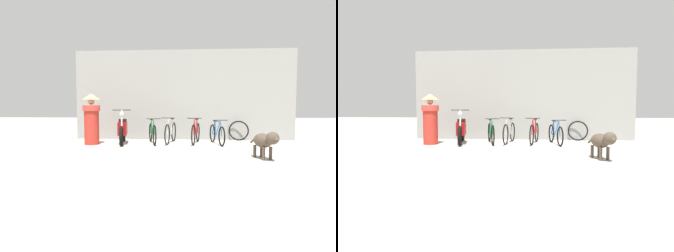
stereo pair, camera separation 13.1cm
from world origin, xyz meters
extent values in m
plane|color=#ADA89E|center=(0.00, 0.00, 0.00)|extent=(60.00, 60.00, 0.00)
cube|color=gray|center=(0.00, 3.62, 1.67)|extent=(8.18, 0.20, 3.35)
torus|color=black|center=(-0.89, 1.82, 0.33)|extent=(0.20, 0.64, 0.65)
torus|color=black|center=(-1.15, 2.81, 0.33)|extent=(0.20, 0.64, 0.65)
cylinder|color=#1E7238|center=(-0.99, 2.21, 0.54)|extent=(0.15, 0.50, 0.54)
cylinder|color=#1E7238|center=(-1.07, 2.49, 0.52)|extent=(0.06, 0.13, 0.49)
cylinder|color=#1E7238|center=(-1.01, 2.25, 0.78)|extent=(0.17, 0.58, 0.06)
cylinder|color=#1E7238|center=(-1.10, 2.63, 0.30)|extent=(0.12, 0.38, 0.08)
cylinder|color=#1E7238|center=(-1.11, 2.68, 0.54)|extent=(0.10, 0.30, 0.45)
cylinder|color=#1E7238|center=(-0.91, 1.90, 0.56)|extent=(0.07, 0.18, 0.48)
cube|color=black|center=(-1.08, 2.54, 0.79)|extent=(0.11, 0.19, 0.05)
cylinder|color=black|center=(-0.93, 1.97, 0.84)|extent=(0.45, 0.14, 0.02)
torus|color=black|center=(-0.51, 2.01, 0.33)|extent=(0.15, 0.67, 0.67)
torus|color=black|center=(-0.34, 2.99, 0.33)|extent=(0.15, 0.67, 0.67)
cylinder|color=beige|center=(-0.44, 2.39, 0.55)|extent=(0.11, 0.49, 0.55)
cylinder|color=beige|center=(-0.40, 2.67, 0.54)|extent=(0.05, 0.13, 0.51)
cylinder|color=beige|center=(-0.43, 2.44, 0.80)|extent=(0.12, 0.57, 0.06)
cylinder|color=beige|center=(-0.37, 2.81, 0.31)|extent=(0.09, 0.38, 0.08)
cylinder|color=beige|center=(-0.37, 2.86, 0.56)|extent=(0.08, 0.30, 0.47)
cylinder|color=beige|center=(-0.49, 2.08, 0.58)|extent=(0.06, 0.18, 0.49)
cube|color=black|center=(-0.39, 2.72, 0.82)|extent=(0.10, 0.19, 0.05)
cylinder|color=black|center=(-0.48, 2.16, 0.86)|extent=(0.46, 0.10, 0.02)
torus|color=black|center=(0.32, 1.93, 0.33)|extent=(0.17, 0.66, 0.66)
torus|color=black|center=(0.51, 2.89, 0.33)|extent=(0.17, 0.66, 0.66)
cylinder|color=red|center=(0.40, 2.30, 0.55)|extent=(0.12, 0.48, 0.55)
cylinder|color=red|center=(0.45, 2.58, 0.53)|extent=(0.05, 0.13, 0.50)
cylinder|color=red|center=(0.41, 2.35, 0.80)|extent=(0.14, 0.56, 0.06)
cylinder|color=red|center=(0.48, 2.71, 0.31)|extent=(0.10, 0.37, 0.08)
cylinder|color=red|center=(0.49, 2.76, 0.56)|extent=(0.08, 0.29, 0.46)
cylinder|color=red|center=(0.34, 2.00, 0.57)|extent=(0.06, 0.18, 0.49)
cube|color=black|center=(0.46, 2.63, 0.81)|extent=(0.10, 0.19, 0.05)
cylinder|color=black|center=(0.35, 2.08, 0.85)|extent=(0.46, 0.11, 0.02)
torus|color=black|center=(1.18, 1.77, 0.31)|extent=(0.15, 0.62, 0.62)
torus|color=black|center=(1.01, 2.80, 0.31)|extent=(0.15, 0.62, 0.62)
cylinder|color=#1959A5|center=(1.12, 2.17, 0.51)|extent=(0.11, 0.51, 0.52)
cylinder|color=#1959A5|center=(1.07, 2.46, 0.50)|extent=(0.05, 0.13, 0.47)
cylinder|color=#1959A5|center=(1.11, 2.22, 0.74)|extent=(0.13, 0.60, 0.06)
cylinder|color=#1959A5|center=(1.04, 2.60, 0.29)|extent=(0.09, 0.39, 0.07)
cylinder|color=#1959A5|center=(1.03, 2.66, 0.52)|extent=(0.08, 0.31, 0.43)
cylinder|color=#1959A5|center=(1.17, 1.84, 0.53)|extent=(0.06, 0.19, 0.46)
cube|color=black|center=(1.06, 2.51, 0.76)|extent=(0.10, 0.19, 0.05)
cylinder|color=black|center=(1.16, 1.92, 0.80)|extent=(0.46, 0.10, 0.02)
torus|color=black|center=(-1.90, 1.62, 0.32)|extent=(0.21, 0.64, 0.63)
torus|color=black|center=(-2.12, 2.89, 0.32)|extent=(0.21, 0.64, 0.63)
cube|color=maroon|center=(-2.01, 2.26, 0.50)|extent=(0.42, 0.85, 0.42)
cube|color=black|center=(-2.04, 2.40, 0.77)|extent=(0.33, 0.56, 0.10)
cylinder|color=silver|center=(-1.94, 1.86, 0.81)|extent=(0.07, 0.15, 0.62)
cylinder|color=silver|center=(-1.92, 1.72, 0.41)|extent=(0.08, 0.22, 0.22)
cylinder|color=black|center=(-1.95, 1.91, 1.12)|extent=(0.58, 0.13, 0.03)
sphere|color=silver|center=(-1.94, 1.88, 1.00)|extent=(0.16, 0.16, 0.14)
ellipsoid|color=#4C3F33|center=(1.84, -0.21, 0.42)|extent=(0.48, 0.63, 0.33)
cylinder|color=#4C3F33|center=(1.98, -0.34, 0.15)|extent=(0.09, 0.09, 0.30)
cylinder|color=#4C3F33|center=(1.81, -0.40, 0.15)|extent=(0.09, 0.09, 0.30)
cylinder|color=#4C3F33|center=(1.87, -0.02, 0.15)|extent=(0.09, 0.09, 0.30)
cylinder|color=#4C3F33|center=(1.70, -0.07, 0.15)|extent=(0.09, 0.09, 0.30)
sphere|color=#4C3F33|center=(1.95, -0.55, 0.51)|extent=(0.35, 0.35, 0.28)
ellipsoid|color=#4C3F33|center=(1.98, -0.66, 0.49)|extent=(0.15, 0.18, 0.11)
cylinder|color=#4C3F33|center=(1.73, 0.15, 0.39)|extent=(0.12, 0.25, 0.18)
cylinder|color=#B72D23|center=(-2.96, 1.97, 0.63)|extent=(0.65, 0.65, 1.27)
cylinder|color=#D63C32|center=(-2.96, 1.97, 1.18)|extent=(0.77, 0.77, 0.18)
sphere|color=tan|center=(-2.96, 1.97, 1.39)|extent=(0.28, 0.28, 0.20)
cone|color=tan|center=(-2.96, 1.97, 1.54)|extent=(0.81, 0.81, 0.20)
torus|color=black|center=(2.02, 3.36, 0.36)|extent=(0.70, 0.25, 0.72)
camera|label=1|loc=(0.05, -6.30, 1.13)|focal=28.00mm
camera|label=2|loc=(0.18, -6.29, 1.13)|focal=28.00mm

